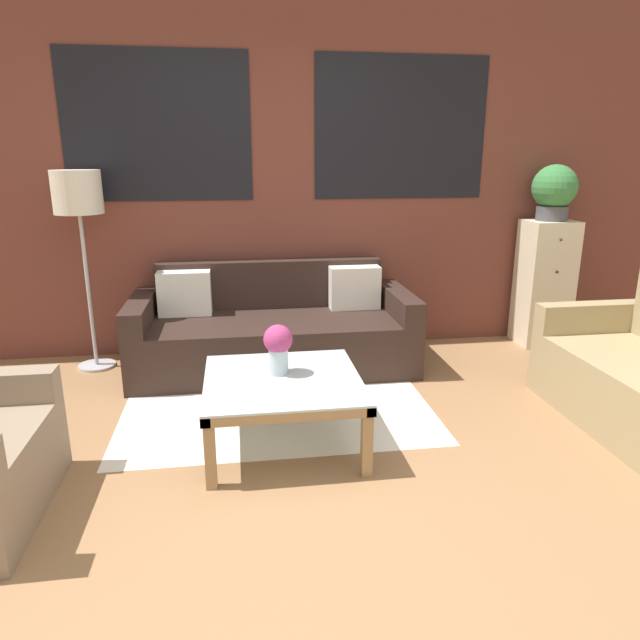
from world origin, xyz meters
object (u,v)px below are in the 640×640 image
(couch_dark, at_px, (274,332))
(coffee_table, at_px, (283,388))
(flower_vase, at_px, (278,346))
(potted_plant, at_px, (554,191))
(drawer_cabinet, at_px, (544,283))
(floor_lamp, at_px, (78,202))

(couch_dark, bearing_deg, coffee_table, -91.59)
(flower_vase, bearing_deg, coffee_table, -78.04)
(flower_vase, bearing_deg, potted_plant, 31.08)
(potted_plant, height_order, flower_vase, potted_plant)
(flower_vase, bearing_deg, drawer_cabinet, 31.08)
(drawer_cabinet, bearing_deg, couch_dark, -174.33)
(floor_lamp, relative_size, potted_plant, 3.29)
(couch_dark, height_order, floor_lamp, floor_lamp)
(potted_plant, bearing_deg, drawer_cabinet, -90.00)
(couch_dark, xyz_separation_m, floor_lamp, (-1.37, 0.17, 0.99))
(coffee_table, bearing_deg, couch_dark, 88.41)
(coffee_table, bearing_deg, drawer_cabinet, 32.51)
(couch_dark, relative_size, flower_vase, 7.39)
(couch_dark, xyz_separation_m, drawer_cabinet, (2.34, 0.23, 0.26))
(potted_plant, bearing_deg, floor_lamp, -179.09)
(drawer_cabinet, bearing_deg, coffee_table, -147.49)
(flower_vase, bearing_deg, couch_dark, 87.59)
(couch_dark, xyz_separation_m, flower_vase, (-0.05, -1.21, 0.29))
(drawer_cabinet, distance_m, flower_vase, 2.80)
(coffee_table, relative_size, potted_plant, 1.89)
(potted_plant, bearing_deg, flower_vase, -148.92)
(flower_vase, bearing_deg, floor_lamp, 133.70)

